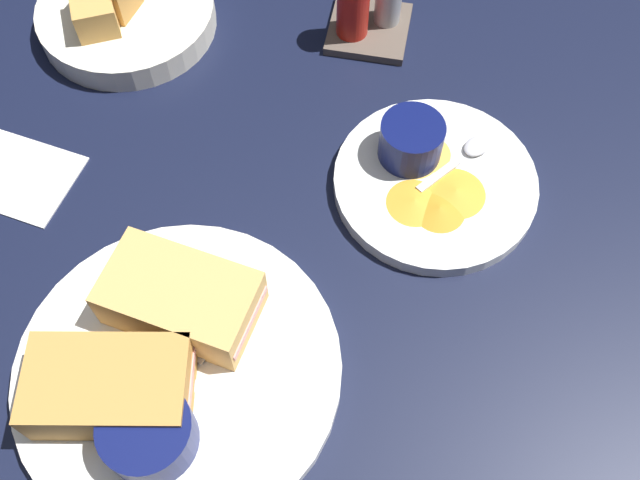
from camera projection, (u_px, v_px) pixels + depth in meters
ground_plane at (201, 259)px, 69.91cm from camera, size 110.00×110.00×3.00cm
plate_sandwich_main at (179, 370)px, 61.97cm from camera, size 28.32×28.32×1.60cm
sandwich_half_near at (181, 298)px, 61.81cm from camera, size 14.23×9.63×4.80cm
sandwich_half_far at (110, 386)px, 57.96cm from camera, size 14.32×9.86×4.80cm
ramekin_dark_sauce at (148, 433)px, 56.19cm from camera, size 7.45×7.45×4.36cm
spoon_by_dark_ramekin at (189, 377)px, 60.46cm from camera, size 3.88×9.92×0.80cm
plate_chips_companion at (435, 183)px, 71.50cm from camera, size 20.30×20.30×1.60cm
ramekin_light_gravy at (411, 140)px, 70.30cm from camera, size 6.36×6.36×4.29cm
spoon_by_gravy_ramekin at (468, 153)px, 71.90cm from camera, size 7.35×8.61×0.80cm
plantain_chip_scatter at (427, 178)px, 70.45cm from camera, size 12.29×12.80×0.60cm
bread_basket_rear at (123, 14)px, 81.35cm from camera, size 20.12×20.12×7.32cm
condiment_caddy at (366, 11)px, 79.67cm from camera, size 9.00×9.00×9.50cm
paper_napkin_folded at (19, 176)px, 72.62cm from camera, size 12.31×10.66×0.40cm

